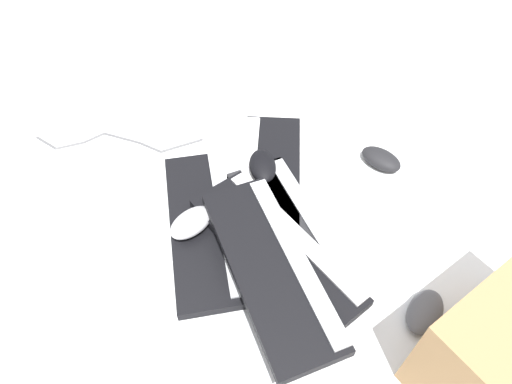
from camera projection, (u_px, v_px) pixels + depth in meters
The scene contains 11 objects.
ground_plane at pixel (235, 221), 1.09m from camera, with size 3.20×3.20×0.00m, color white.
keyboard_0 at pixel (204, 224), 1.07m from camera, with size 0.20×0.45×0.03m.
keyboard_1 at pixel (293, 232), 1.05m from camera, with size 0.20×0.45×0.03m.
keyboard_2 at pixel (269, 178), 1.16m from camera, with size 0.29×0.46×0.03m.
keyboard_3 at pixel (275, 248), 0.99m from camera, with size 0.30×0.46×0.03m.
keyboard_4 at pixel (271, 266), 0.93m from camera, with size 0.19×0.45×0.03m.
mouse_0 at pixel (263, 166), 1.14m from camera, with size 0.11×0.07×0.04m, color black.
mouse_1 at pixel (381, 159), 1.19m from camera, with size 0.11×0.07×0.04m, color black.
mouse_2 at pixel (425, 312), 0.92m from camera, with size 0.11×0.07×0.04m, color #4C4C51.
mouse_3 at pixel (191, 223), 1.03m from camera, with size 0.11×0.07×0.04m, color #B7B7BC.
cable_0 at pixel (116, 142), 1.26m from camera, with size 0.45×0.16×0.01m.
Camera 1 is at (0.13, 0.63, 0.89)m, focal length 32.00 mm.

